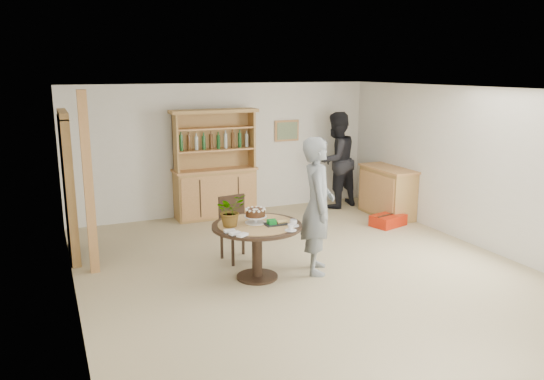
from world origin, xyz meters
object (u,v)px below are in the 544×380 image
Objects in this scene: hutch at (215,181)px; dining_table at (257,235)px; adult_person at (336,160)px; sideboard at (387,192)px; red_suitcase at (388,220)px; dining_chair at (235,224)px; teen_boy at (317,206)px.

hutch reaches higher than dining_table.
adult_person reaches higher than dining_table.
sideboard reaches higher than red_suitcase.
hutch reaches higher than dining_chair.
teen_boy is 3.63m from adult_person.
sideboard is 1.84× the size of red_suitcase.
teen_boy is at bearing 39.59° from adult_person.
hutch reaches higher than teen_boy.
teen_boy is at bearing -55.02° from dining_chair.
red_suitcase is at bearing 80.58° from adult_person.
dining_chair is 3.59m from adult_person.
dining_table reaches higher than red_suitcase.
hutch is 2.51m from adult_person.
dining_chair is 0.49× the size of adult_person.
adult_person reaches higher than dining_chair.
sideboard reaches higher than dining_table.
sideboard is at bearing 28.90° from dining_table.
adult_person is (2.48, -0.24, 0.28)m from hutch.
hutch is at bearing 32.66° from teen_boy.
adult_person is 1.81m from red_suitcase.
adult_person is (2.90, 2.07, 0.43)m from dining_chair.
teen_boy is 2.78m from red_suitcase.
red_suitcase is at bearing 1.34° from dining_chair.
teen_boy is (0.86, -0.93, 0.41)m from dining_chair.
dining_table is 0.83m from dining_chair.
red_suitcase is (2.23, 1.43, -0.84)m from teen_boy.
dining_chair is at bearing 67.73° from teen_boy.
hutch is 2.36m from dining_chair.
dining_table is 0.92m from teen_boy.
teen_boy is at bearing -142.36° from sideboard.
hutch reaches higher than sideboard.
dining_chair is at bearing 173.86° from red_suitcase.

